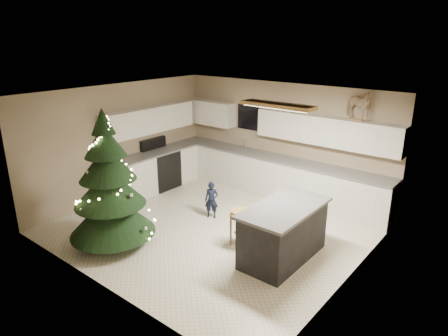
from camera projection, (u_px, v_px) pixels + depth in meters
The scene contains 8 objects.
ground_plane at pixel (213, 228), 7.86m from camera, with size 5.50×5.50×0.00m, color beige.
room_shell at pixel (213, 142), 7.29m from camera, with size 5.52×5.02×2.61m.
cabinetry at pixel (229, 162), 9.38m from camera, with size 5.50×3.20×2.00m.
island at pixel (283, 232), 6.67m from camera, with size 0.90×1.70×0.95m.
bar_stool at pixel (241, 219), 7.07m from camera, with size 0.35×0.35×0.68m.
christmas_tree at pixel (110, 191), 6.95m from camera, with size 1.56×1.50×2.49m.
toddler at pixel (212, 200), 8.19m from camera, with size 0.28×0.18×0.77m, color black.
rocking_horse at pixel (358, 105), 7.79m from camera, with size 0.74×0.53×0.60m.
Camera 1 is at (4.62, -5.37, 3.63)m, focal length 32.00 mm.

